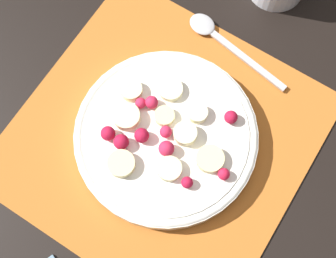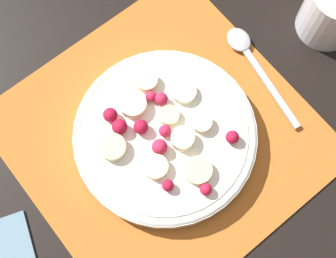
{
  "view_description": "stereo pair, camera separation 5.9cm",
  "coord_description": "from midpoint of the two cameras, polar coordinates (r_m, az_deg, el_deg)",
  "views": [
    {
      "loc": [
        -0.15,
        -0.1,
        0.6
      ],
      "look_at": [
        0.0,
        -0.01,
        0.04
      ],
      "focal_mm": 50.0,
      "sensor_mm": 36.0,
      "label": 1
    },
    {
      "loc": [
        -0.11,
        -0.15,
        0.6
      ],
      "look_at": [
        0.0,
        -0.01,
        0.04
      ],
      "focal_mm": 50.0,
      "sensor_mm": 36.0,
      "label": 2
    }
  ],
  "objects": [
    {
      "name": "ground_plane",
      "position": [
        0.62,
        -3.37,
        -1.56
      ],
      "size": [
        3.0,
        3.0,
        0.0
      ],
      "primitive_type": "plane",
      "color": "black"
    },
    {
      "name": "fruit_bowl",
      "position": [
        0.6,
        -2.82,
        -0.94
      ],
      "size": [
        0.24,
        0.24,
        0.05
      ],
      "color": "silver",
      "rests_on": "placemat"
    },
    {
      "name": "spoon",
      "position": [
        0.67,
        3.49,
        10.91
      ],
      "size": [
        0.05,
        0.17,
        0.01
      ],
      "rotation": [
        0.0,
        0.0,
        7.69
      ],
      "color": "#B2B2B7",
      "rests_on": "placemat"
    },
    {
      "name": "placemat",
      "position": [
        0.62,
        -3.39,
        -1.48
      ],
      "size": [
        0.37,
        0.37,
        0.01
      ],
      "color": "#B26023",
      "rests_on": "ground_plane"
    }
  ]
}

